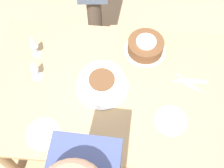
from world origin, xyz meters
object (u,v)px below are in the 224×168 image
at_px(cake_front_chocolate, 146,46).
at_px(cake_center_white, 102,83).
at_px(wine_glass_near, 33,42).
at_px(wine_glass_far, 33,66).

bearing_deg(cake_front_chocolate, cake_center_white, 49.39).
relative_size(cake_center_white, cake_front_chocolate, 1.18).
bearing_deg(cake_center_white, cake_front_chocolate, -130.61).
distance_m(cake_center_white, cake_front_chocolate, 0.39).
bearing_deg(wine_glass_near, cake_front_chocolate, -172.44).
relative_size(cake_front_chocolate, wine_glass_far, 1.52).
relative_size(cake_center_white, wine_glass_far, 1.80).
distance_m(cake_front_chocolate, wine_glass_far, 0.72).
bearing_deg(wine_glass_near, cake_center_white, 155.79).
bearing_deg(cake_center_white, wine_glass_far, -4.81).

